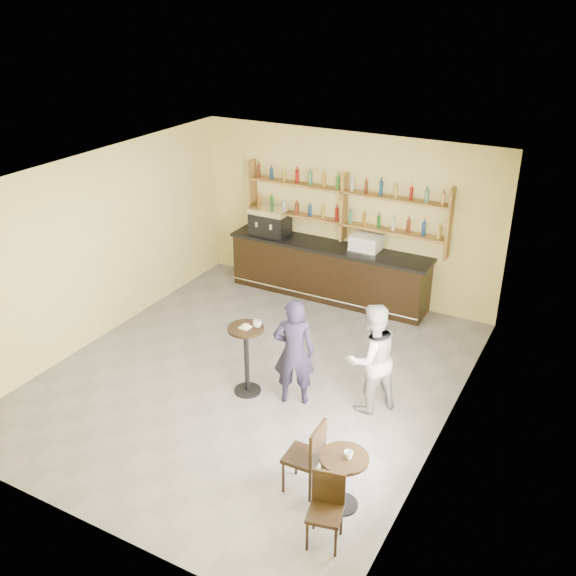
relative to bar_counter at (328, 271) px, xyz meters
The scene contains 23 objects.
floor 3.20m from the bar_counter, 86.72° to the right, with size 7.00×7.00×0.00m, color slate.
ceiling 4.12m from the bar_counter, 86.72° to the right, with size 7.00×7.00×0.00m, color white.
wall_back 1.13m from the bar_counter, 62.70° to the left, with size 7.00×7.00×0.00m, color #ECDE86.
wall_front 6.74m from the bar_counter, 88.44° to the right, with size 7.00×7.00×0.00m, color #ECDE86.
wall_left 4.36m from the bar_counter, 131.83° to the right, with size 7.00×7.00×0.00m, color #ECDE86.
wall_right 4.60m from the bar_counter, 44.72° to the right, with size 7.00×7.00×0.00m, color #ECDE86.
window_pane 5.51m from the bar_counter, 53.88° to the right, with size 2.00×2.00×0.00m, color white.
window_frame 5.50m from the bar_counter, 53.93° to the right, with size 0.04×1.70×2.10m, color black, non-canonical shape.
shelf_unit 1.30m from the bar_counter, 50.60° to the left, with size 4.00×0.26×1.40m, color brown, non-canonical shape.
liquor_bottles 1.46m from the bar_counter, 50.60° to the left, with size 3.68×0.10×1.00m, color #8C5919, non-canonical shape.
bar_counter is the anchor object (origin of this frame).
espresso_machine 1.53m from the bar_counter, behind, with size 0.74×0.48×0.53m, color black, non-canonical shape.
pastry_case 1.03m from the bar_counter, ahead, with size 0.56×0.45×0.34m, color silver, non-canonical shape.
pedestal_table 3.55m from the bar_counter, 84.75° to the right, with size 0.54×0.54×1.10m, color black, non-canonical shape.
napkin 3.60m from the bar_counter, 84.75° to the right, with size 0.16×0.16×0.00m, color white.
donut 3.61m from the bar_counter, 84.60° to the right, with size 0.13×0.13×0.05m, color #DCAD50.
cup_pedestal 3.52m from the bar_counter, 82.29° to the right, with size 0.13×0.13×0.10m, color white.
man_main 3.58m from the bar_counter, 72.89° to the right, with size 0.60×0.40×1.66m, color black.
cafe_table 5.63m from the bar_counter, 63.04° to the right, with size 0.57×0.57×0.73m, color black, non-canonical shape.
cup_cafe 5.65m from the bar_counter, 62.59° to the right, with size 0.10×0.10×0.09m, color white.
chair_west 5.35m from the bar_counter, 68.05° to the right, with size 0.42×0.42×0.97m, color black, non-canonical shape.
chair_south 6.19m from the bar_counter, 65.15° to the right, with size 0.37×0.37×0.85m, color black, non-canonical shape.
patron_second 3.69m from the bar_counter, 55.52° to the right, with size 0.81×0.63×1.66m, color #9E9FA3.
Camera 1 is at (4.54, -7.23, 5.59)m, focal length 40.00 mm.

